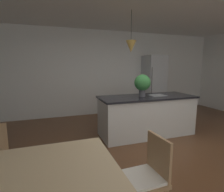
# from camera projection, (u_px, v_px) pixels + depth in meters

# --- Properties ---
(ground_plane) EXTENTS (10.00, 8.40, 0.04)m
(ground_plane) POSITION_uv_depth(u_px,v_px,m) (161.00, 158.00, 3.17)
(ground_plane) COLOR brown
(wall_back_kitchen) EXTENTS (10.00, 0.12, 2.70)m
(wall_back_kitchen) POSITION_uv_depth(u_px,v_px,m) (106.00, 73.00, 5.98)
(wall_back_kitchen) COLOR white
(wall_back_kitchen) RESTS_ON ground_plane
(dining_table) EXTENTS (1.71, 1.00, 0.73)m
(dining_table) POSITION_uv_depth(u_px,v_px,m) (9.00, 183.00, 1.40)
(dining_table) COLOR #D1B284
(dining_table) RESTS_ON ground_plane
(chair_kitchen_end) EXTENTS (0.42, 0.42, 0.87)m
(chair_kitchen_end) POSITION_uv_depth(u_px,v_px,m) (147.00, 175.00, 1.83)
(chair_kitchen_end) COLOR #A87F56
(chair_kitchen_end) RESTS_ON ground_plane
(kitchen_island) EXTENTS (2.18, 0.85, 0.91)m
(kitchen_island) POSITION_uv_depth(u_px,v_px,m) (147.00, 115.00, 4.15)
(kitchen_island) COLOR silver
(kitchen_island) RESTS_ON ground_plane
(refrigerator) EXTENTS (0.66, 0.67, 1.93)m
(refrigerator) POSITION_uv_depth(u_px,v_px,m) (154.00, 84.00, 6.19)
(refrigerator) COLOR #B2B5B7
(refrigerator) RESTS_ON ground_plane
(pendant_over_island_main) EXTENTS (0.22, 0.22, 0.84)m
(pendant_over_island_main) POSITION_uv_depth(u_px,v_px,m) (131.00, 46.00, 3.76)
(pendant_over_island_main) COLOR black
(potted_plant_on_island) EXTENTS (0.36, 0.36, 0.49)m
(potted_plant_on_island) POSITION_uv_depth(u_px,v_px,m) (142.00, 83.00, 3.99)
(potted_plant_on_island) COLOR #4C4C51
(potted_plant_on_island) RESTS_ON kitchen_island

